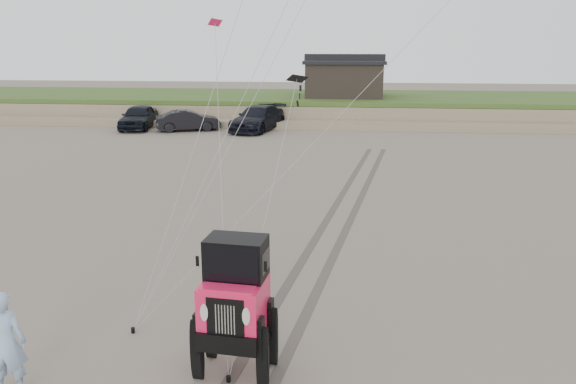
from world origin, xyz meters
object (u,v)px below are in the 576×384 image
Objects in this scene: truck_b at (188,120)px; man at (5,343)px; jeep at (235,322)px; cabin at (344,77)px; truck_c at (258,118)px; truck_a at (139,117)px.

truck_b is 30.40m from man.
cabin is at bearing 92.93° from jeep.
jeep is at bearing -66.79° from truck_c.
cabin is 38.80m from man.
truck_c is (4.80, 0.66, 0.12)m from truck_b.
jeep reaches higher than man.
man is (-5.31, -38.36, -2.27)m from cabin.
cabin is 3.32× the size of man.
jeep is 2.86× the size of man.
cabin is 1.29× the size of truck_a.
jeep is (-1.55, -37.30, -2.21)m from cabin.
truck_b is 0.75× the size of truck_c.
cabin is 13.82m from truck_b.
jeep is at bearing -71.88° from truck_a.
truck_c is at bearing -104.38° from man.
truck_a is (-14.41, -7.87, -2.39)m from cabin.
cabin reaches higher than man.
truck_a is 3.80m from truck_b.
truck_a is at bearing -151.38° from cabin.
cabin is 1.46× the size of truck_b.
truck_a is at bearing 118.92° from jeep.
man is at bearing -74.08° from truck_c.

